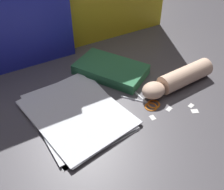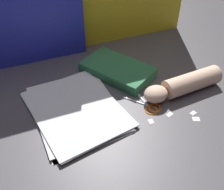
{
  "view_description": "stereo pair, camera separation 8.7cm",
  "coord_description": "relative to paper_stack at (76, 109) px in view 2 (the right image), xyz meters",
  "views": [
    {
      "loc": [
        -0.37,
        -0.56,
        0.63
      ],
      "look_at": [
        0.02,
        -0.03,
        0.06
      ],
      "focal_mm": 42.0,
      "sensor_mm": 36.0,
      "label": 1
    },
    {
      "loc": [
        -0.3,
        -0.61,
        0.63
      ],
      "look_at": [
        0.02,
        -0.03,
        0.06
      ],
      "focal_mm": 42.0,
      "sensor_mm": 36.0,
      "label": 2
    }
  ],
  "objects": [
    {
      "name": "ground_plane",
      "position": [
        0.09,
        -0.02,
        -0.01
      ],
      "size": [
        6.0,
        6.0,
        0.0
      ],
      "primitive_type": "plane",
      "color": "#4C494F"
    },
    {
      "name": "backdrop_panel_left",
      "position": [
        -0.1,
        0.38,
        0.25
      ],
      "size": [
        0.6,
        0.09,
        0.52
      ],
      "color": "#2833D1",
      "rests_on": "ground_plane"
    },
    {
      "name": "paper_stack",
      "position": [
        0.0,
        0.0,
        0.0
      ],
      "size": [
        0.3,
        0.39,
        0.02
      ],
      "color": "white",
      "rests_on": "ground_plane"
    },
    {
      "name": "book_closed",
      "position": [
        0.23,
        0.12,
        0.01
      ],
      "size": [
        0.26,
        0.32,
        0.04
      ],
      "color": "#2D7247",
      "rests_on": "ground_plane"
    },
    {
      "name": "scissors",
      "position": [
        0.23,
        -0.1,
        -0.0
      ],
      "size": [
        0.1,
        0.15,
        0.01
      ],
      "color": "silver",
      "rests_on": "ground_plane"
    },
    {
      "name": "hand_forearm",
      "position": [
        0.39,
        -0.1,
        0.03
      ],
      "size": [
        0.32,
        0.09,
        0.07
      ],
      "color": "beige",
      "rests_on": "ground_plane"
    },
    {
      "name": "paper_scrap_near",
      "position": [
        0.2,
        -0.17,
        -0.01
      ],
      "size": [
        0.02,
        0.03,
        0.0
      ],
      "color": "white",
      "rests_on": "ground_plane"
    },
    {
      "name": "paper_scrap_mid",
      "position": [
        0.27,
        -0.17,
        -0.01
      ],
      "size": [
        0.03,
        0.02,
        0.0
      ],
      "color": "white",
      "rests_on": "ground_plane"
    },
    {
      "name": "paper_scrap_far",
      "position": [
        0.35,
        -0.2,
        -0.01
      ],
      "size": [
        0.02,
        0.02,
        0.0
      ],
      "color": "white",
      "rests_on": "ground_plane"
    },
    {
      "name": "paper_scrap_side",
      "position": [
        0.34,
        -0.23,
        -0.01
      ],
      "size": [
        0.03,
        0.03,
        0.0
      ],
      "color": "white",
      "rests_on": "ground_plane"
    }
  ]
}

